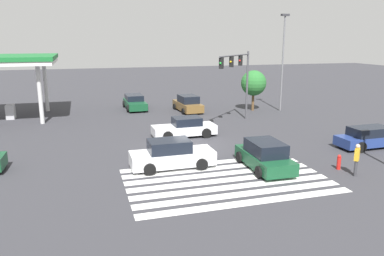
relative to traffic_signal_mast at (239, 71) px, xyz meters
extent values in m
plane|color=#333338|center=(-5.82, -5.82, -4.52)|extent=(147.10, 147.10, 0.00)
cube|color=silver|center=(-5.82, -15.11, -4.51)|extent=(10.42, 0.60, 0.01)
cube|color=silver|center=(-5.82, -14.16, -4.51)|extent=(10.42, 0.60, 0.01)
cube|color=silver|center=(-5.82, -13.21, -4.51)|extent=(10.42, 0.60, 0.01)
cube|color=silver|center=(-5.82, -12.26, -4.51)|extent=(10.42, 0.60, 0.01)
cube|color=silver|center=(-5.82, -11.31, -4.51)|extent=(10.42, 0.60, 0.01)
cube|color=silver|center=(-5.82, -10.36, -4.51)|extent=(10.42, 0.60, 0.01)
cube|color=silver|center=(-5.82, -9.41, -4.51)|extent=(10.42, 0.60, 0.01)
cylinder|color=#47474C|center=(1.52, 1.52, -1.48)|extent=(0.18, 0.18, 6.08)
cylinder|color=#47474C|center=(-0.62, -0.62, 1.31)|extent=(4.36, 4.36, 0.12)
cube|color=black|center=(0.23, 0.23, 0.84)|extent=(0.40, 0.40, 0.84)
sphere|color=red|center=(0.12, 0.12, 0.84)|extent=(0.16, 0.16, 0.16)
cube|color=black|center=(-1.16, -1.16, 0.84)|extent=(0.40, 0.40, 0.84)
sphere|color=gold|center=(-1.27, -1.27, 0.84)|extent=(0.16, 0.16, 0.16)
cube|color=black|center=(-2.55, -2.55, 0.84)|extent=(0.40, 0.40, 0.84)
sphere|color=green|center=(-2.66, -2.66, 0.84)|extent=(0.16, 0.16, 0.16)
cube|color=#144728|center=(-7.56, 9.24, -3.98)|extent=(1.93, 4.76, 0.70)
cube|color=black|center=(-7.57, 9.66, -3.34)|extent=(1.71, 2.56, 0.58)
cylinder|color=black|center=(-6.59, 7.79, -4.17)|extent=(0.23, 0.70, 0.69)
cylinder|color=black|center=(-8.48, 7.76, -4.17)|extent=(0.23, 0.70, 0.69)
cylinder|color=black|center=(-6.64, 10.72, -4.17)|extent=(0.23, 0.70, 0.69)
cylinder|color=black|center=(-8.53, 10.69, -4.17)|extent=(0.23, 0.70, 0.69)
cube|color=silver|center=(-5.62, -3.04, -3.99)|extent=(4.76, 1.80, 0.67)
cube|color=black|center=(-5.40, -3.03, -3.36)|extent=(2.06, 1.58, 0.60)
cylinder|color=black|center=(-7.06, -3.94, -4.16)|extent=(0.72, 0.23, 0.72)
cylinder|color=black|center=(-7.10, -2.19, -4.16)|extent=(0.72, 0.23, 0.72)
cylinder|color=black|center=(-4.13, -3.88, -4.16)|extent=(0.72, 0.23, 0.72)
cylinder|color=black|center=(-4.17, -2.13, -4.16)|extent=(0.72, 0.23, 0.72)
cube|color=#144728|center=(-3.14, -11.16, -3.99)|extent=(1.94, 4.37, 0.69)
cube|color=black|center=(-3.15, -11.25, -3.28)|extent=(1.71, 2.41, 0.74)
cylinder|color=black|center=(-4.06, -9.80, -4.19)|extent=(0.23, 0.65, 0.65)
cylinder|color=black|center=(-2.17, -9.84, -4.19)|extent=(0.23, 0.65, 0.65)
cylinder|color=black|center=(-4.12, -12.48, -4.19)|extent=(0.23, 0.65, 0.65)
cylinder|color=black|center=(-2.23, -12.52, -4.19)|extent=(0.23, 0.65, 0.65)
cube|color=silver|center=(-8.08, -9.53, -3.95)|extent=(4.74, 1.76, 0.77)
cube|color=black|center=(-8.25, -9.53, -3.23)|extent=(2.31, 1.58, 0.68)
cylinder|color=black|center=(-6.61, -8.63, -4.18)|extent=(0.67, 0.22, 0.67)
cylinder|color=black|center=(-6.61, -10.43, -4.18)|extent=(0.67, 0.22, 0.67)
cylinder|color=black|center=(-9.55, -8.64, -4.18)|extent=(0.67, 0.22, 0.67)
cylinder|color=black|center=(-9.54, -10.44, -4.18)|extent=(0.67, 0.22, 0.67)
cube|color=brown|center=(-2.60, 6.57, -3.98)|extent=(2.10, 4.59, 0.75)
cube|color=black|center=(-2.59, 6.40, -3.24)|extent=(1.78, 2.40, 0.73)
cylinder|color=black|center=(-3.62, 7.90, -4.22)|extent=(0.26, 0.62, 0.60)
cylinder|color=black|center=(-1.76, 8.02, -4.22)|extent=(0.26, 0.62, 0.60)
cylinder|color=black|center=(-3.44, 5.13, -4.22)|extent=(0.26, 0.62, 0.60)
cylinder|color=black|center=(-1.58, 5.25, -4.22)|extent=(0.26, 0.62, 0.60)
cube|color=navy|center=(5.64, -9.33, -4.01)|extent=(4.64, 1.78, 0.63)
cube|color=black|center=(5.57, -9.33, -3.40)|extent=(2.72, 1.57, 0.59)
cylinder|color=black|center=(7.05, -8.43, -4.16)|extent=(0.71, 0.24, 0.71)
cylinder|color=black|center=(4.20, -8.50, -4.16)|extent=(0.71, 0.24, 0.71)
cylinder|color=black|center=(4.24, -10.22, -4.16)|extent=(0.71, 0.24, 0.71)
cube|color=silver|center=(-19.15, 7.66, 0.66)|extent=(8.42, 8.42, 0.35)
cube|color=#196B2D|center=(-19.15, 7.66, 1.01)|extent=(8.59, 8.59, 0.36)
cube|color=#B2B2B7|center=(-19.15, 7.66, -3.87)|extent=(0.70, 1.10, 1.30)
cylinder|color=silver|center=(-16.20, 4.72, -2.02)|extent=(0.36, 0.36, 5.00)
cylinder|color=silver|center=(-16.20, 10.61, -2.02)|extent=(0.36, 0.36, 5.00)
cylinder|color=#38383D|center=(0.93, -13.65, -4.09)|extent=(0.14, 0.14, 0.85)
cylinder|color=#38383D|center=(1.06, -13.55, -4.09)|extent=(0.14, 0.14, 0.85)
cube|color=gold|center=(1.00, -13.60, -3.33)|extent=(0.42, 0.40, 0.67)
sphere|color=beige|center=(1.00, -13.60, -2.88)|extent=(0.23, 0.23, 0.23)
cylinder|color=slate|center=(6.51, 4.18, 0.12)|extent=(0.16, 0.16, 9.29)
cube|color=#333338|center=(6.51, 4.18, 4.87)|extent=(0.80, 0.36, 0.20)
cylinder|color=brown|center=(3.90, 5.13, -3.66)|extent=(0.26, 0.26, 1.72)
sphere|color=#286B2D|center=(3.90, 5.13, -1.71)|extent=(2.55, 2.55, 2.55)
cylinder|color=red|center=(0.79, -12.49, -4.17)|extent=(0.22, 0.22, 0.70)
sphere|color=red|center=(0.79, -12.49, -3.76)|extent=(0.20, 0.20, 0.20)
camera|label=1|loc=(-12.74, -29.24, 2.62)|focal=35.00mm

